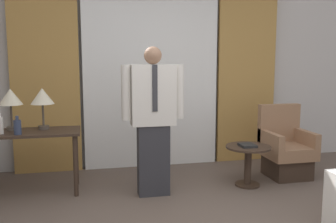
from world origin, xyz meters
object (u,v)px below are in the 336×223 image
(bottle_by_lamp, at_px, (1,125))
(book, at_px, (247,145))
(person, at_px, (153,117))
(bottle_near_edge, at_px, (17,127))
(armchair, at_px, (286,151))
(side_table, at_px, (248,159))
(table_lamp_right, at_px, (42,98))
(desk, at_px, (27,141))
(table_lamp_left, at_px, (10,98))

(bottle_by_lamp, xyz_separation_m, book, (2.78, -0.22, -0.32))
(person, bearing_deg, bottle_near_edge, 173.28)
(armchair, xyz_separation_m, side_table, (-0.65, -0.25, -0.00))
(table_lamp_right, bearing_deg, desk, -147.09)
(side_table, bearing_deg, book, -137.51)
(desk, bearing_deg, bottle_near_edge, -112.15)
(table_lamp_right, bearing_deg, armchair, -2.93)
(armchair, bearing_deg, person, -170.84)
(bottle_near_edge, distance_m, bottle_by_lamp, 0.20)
(table_lamp_right, xyz_separation_m, armchair, (3.03, -0.16, -0.75))
(armchair, xyz_separation_m, book, (-0.67, -0.27, 0.17))
(table_lamp_left, bearing_deg, book, -8.99)
(table_lamp_right, bearing_deg, person, -20.30)
(table_lamp_left, bearing_deg, bottle_by_lamp, -110.35)
(table_lamp_right, bearing_deg, side_table, -9.67)
(book, bearing_deg, table_lamp_right, 169.73)
(table_lamp_left, bearing_deg, person, -16.07)
(desk, bearing_deg, person, -13.68)
(book, bearing_deg, bottle_by_lamp, 175.51)
(book, bearing_deg, side_table, 42.49)
(table_lamp_right, distance_m, side_table, 2.54)
(table_lamp_right, bearing_deg, book, -10.27)
(table_lamp_right, bearing_deg, table_lamp_left, 180.00)
(table_lamp_left, xyz_separation_m, person, (1.56, -0.45, -0.19))
(table_lamp_right, distance_m, bottle_by_lamp, 0.54)
(side_table, bearing_deg, bottle_by_lamp, 175.98)
(desk, height_order, person, person)
(table_lamp_left, height_order, person, person)
(desk, xyz_separation_m, bottle_near_edge, (-0.07, -0.17, 0.20))
(bottle_by_lamp, xyz_separation_m, person, (1.64, -0.24, 0.07))
(armchair, height_order, side_table, armchair)
(desk, relative_size, bottle_near_edge, 5.76)
(table_lamp_left, xyz_separation_m, armchair, (3.38, -0.16, -0.75))
(armchair, bearing_deg, desk, 179.21)
(table_lamp_right, relative_size, book, 2.34)
(side_table, distance_m, book, 0.17)
(bottle_near_edge, relative_size, book, 1.00)
(bottle_near_edge, height_order, bottle_by_lamp, bottle_by_lamp)
(table_lamp_left, height_order, bottle_near_edge, table_lamp_left)
(bottle_by_lamp, distance_m, book, 2.81)
(table_lamp_right, xyz_separation_m, book, (2.36, -0.43, -0.58))
(bottle_by_lamp, relative_size, book, 1.17)
(bottle_near_edge, height_order, person, person)
(book, bearing_deg, bottle_near_edge, 176.69)
(bottle_near_edge, bearing_deg, table_lamp_right, 49.17)
(person, bearing_deg, side_table, 2.05)
(table_lamp_left, relative_size, book, 2.34)
(person, distance_m, book, 1.21)
(book, bearing_deg, desk, 172.88)
(bottle_by_lamp, distance_m, side_table, 2.86)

